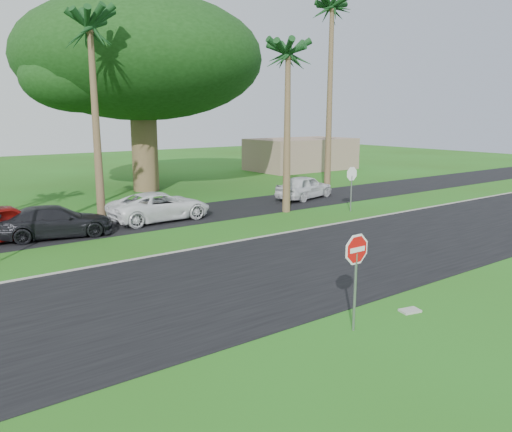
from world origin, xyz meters
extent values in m
plane|color=#2A5415|center=(0.00, 0.00, 0.00)|extent=(120.00, 120.00, 0.00)
cube|color=black|center=(0.00, 2.00, 0.01)|extent=(120.00, 8.00, 0.02)
cube|color=black|center=(0.00, 12.50, 0.01)|extent=(120.00, 5.00, 0.02)
cube|color=gray|center=(0.00, 6.05, 0.03)|extent=(120.00, 0.12, 0.06)
cylinder|color=gray|center=(0.50, -3.00, 1.00)|extent=(0.07, 0.07, 2.00)
cylinder|color=white|center=(0.50, -3.00, 2.10)|extent=(1.05, 0.02, 1.05)
cylinder|color=red|center=(0.50, -3.00, 2.10)|extent=(0.90, 0.02, 0.90)
cube|color=white|center=(0.50, -3.00, 2.10)|extent=(0.50, 0.02, 0.12)
cylinder|color=gray|center=(12.00, 8.00, 1.00)|extent=(0.07, 0.07, 2.00)
cylinder|color=white|center=(12.00, 8.00, 2.10)|extent=(1.05, 0.02, 1.05)
cylinder|color=red|center=(12.00, 8.00, 2.10)|extent=(0.90, 0.02, 0.90)
cube|color=white|center=(12.00, 8.00, 2.10)|extent=(0.50, 0.02, 0.12)
cone|color=brown|center=(0.00, 14.00, 4.75)|extent=(0.44, 0.44, 9.50)
cone|color=brown|center=(9.00, 10.00, 4.25)|extent=(0.44, 0.44, 8.50)
cone|color=brown|center=(15.00, 13.00, 6.00)|extent=(0.44, 0.44, 12.00)
cylinder|color=brown|center=(6.00, 22.00, 3.00)|extent=(1.80, 1.80, 6.00)
ellipsoid|color=black|center=(6.00, 22.00, 9.00)|extent=(16.50, 16.50, 8.25)
cube|color=gray|center=(24.00, 26.00, 1.50)|extent=(10.00, 6.00, 3.00)
imported|color=maroon|center=(-4.82, 11.91, 0.80)|extent=(4.78, 2.10, 1.60)
imported|color=black|center=(-2.92, 11.38, 0.70)|extent=(5.06, 2.77, 1.39)
imported|color=white|center=(2.34, 11.98, 0.72)|extent=(5.28, 2.59, 1.44)
imported|color=silver|center=(12.66, 12.65, 0.75)|extent=(4.72, 2.79, 1.51)
cube|color=#9C9D95|center=(2.65, -3.08, 0.03)|extent=(0.62, 0.47, 0.06)
camera|label=1|loc=(-8.34, -11.02, 5.32)|focal=35.00mm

